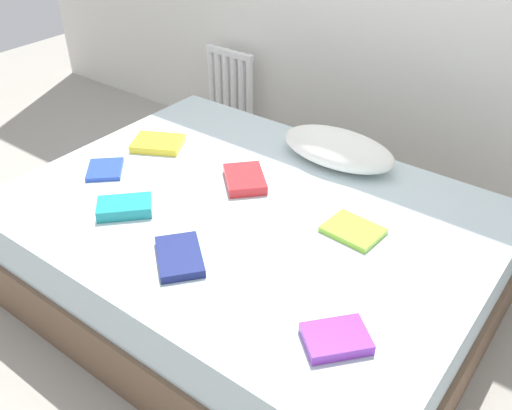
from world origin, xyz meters
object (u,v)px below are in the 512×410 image
object	(u,v)px
pillow	(338,148)
textbook_red	(245,179)
textbook_lime	(353,230)
textbook_navy	(179,257)
textbook_yellow	(158,143)
textbook_purple	(336,339)
textbook_blue	(105,169)
bed	(249,253)
textbook_teal	(125,207)
radiator	(230,87)

from	to	relation	value
pillow	textbook_red	size ratio (longest dim) A/B	2.45
pillow	textbook_lime	world-z (taller)	pillow
textbook_lime	textbook_red	bearing A→B (deg)	-179.08
textbook_navy	textbook_lime	bearing A→B (deg)	90.76
pillow	textbook_yellow	xyz separation A→B (m)	(-0.79, -0.40, -0.05)
textbook_purple	textbook_blue	world-z (taller)	textbook_purple
textbook_purple	textbook_red	world-z (taller)	textbook_red
pillow	textbook_navy	distance (m)	0.98
bed	textbook_blue	bearing A→B (deg)	-166.28
textbook_red	textbook_navy	bearing A→B (deg)	-32.94
textbook_red	textbook_navy	size ratio (longest dim) A/B	0.96
textbook_lime	textbook_teal	bearing A→B (deg)	-147.54
pillow	textbook_blue	distance (m)	1.08
textbook_red	textbook_yellow	distance (m)	0.56
radiator	textbook_blue	bearing A→B (deg)	-74.47
textbook_teal	textbook_navy	size ratio (longest dim) A/B	0.92
bed	textbook_purple	distance (m)	0.84
radiator	textbook_lime	xyz separation A→B (m)	(1.52, -1.10, 0.14)
radiator	pillow	distance (m)	1.37
textbook_red	textbook_navy	xyz separation A→B (m)	(0.14, -0.56, -0.01)
textbook_purple	textbook_red	distance (m)	0.97
textbook_yellow	pillow	bearing A→B (deg)	-0.97
textbook_navy	radiator	bearing A→B (deg)	163.50
textbook_purple	textbook_yellow	bearing A→B (deg)	107.83
radiator	textbook_yellow	size ratio (longest dim) A/B	2.13
textbook_lime	textbook_blue	xyz separation A→B (m)	(-1.14, -0.27, -0.00)
pillow	textbook_red	bearing A→B (deg)	-118.90
textbook_purple	textbook_navy	bearing A→B (deg)	130.92
pillow	textbook_yellow	distance (m)	0.88
textbook_purple	textbook_teal	xyz separation A→B (m)	(-1.05, 0.09, 0.01)
textbook_lime	textbook_navy	xyz separation A→B (m)	(-0.43, -0.53, 0.01)
textbook_blue	textbook_yellow	bearing A→B (deg)	132.96
textbook_red	textbook_teal	xyz separation A→B (m)	(-0.26, -0.47, 0.00)
textbook_red	textbook_lime	xyz separation A→B (m)	(0.56, -0.03, -0.01)
radiator	textbook_lime	size ratio (longest dim) A/B	2.36
textbook_blue	pillow	bearing A→B (deg)	88.72
textbook_blue	textbook_navy	bearing A→B (deg)	27.19
textbook_red	textbook_yellow	xyz separation A→B (m)	(-0.56, 0.01, -0.00)
textbook_navy	bed	bearing A→B (deg)	130.96
textbook_purple	textbook_yellow	size ratio (longest dim) A/B	0.83
textbook_lime	textbook_purple	bearing A→B (deg)	-62.30
textbook_purple	textbook_blue	distance (m)	1.40
textbook_red	textbook_lime	bearing A→B (deg)	40.18
bed	pillow	xyz separation A→B (m)	(0.10, 0.55, 0.32)
radiator	textbook_yellow	bearing A→B (deg)	-69.04
pillow	textbook_yellow	bearing A→B (deg)	-152.86
bed	textbook_lime	size ratio (longest dim) A/B	9.32
textbook_red	textbook_purple	bearing A→B (deg)	8.12
textbook_lime	textbook_navy	size ratio (longest dim) A/B	0.90
bed	textbook_lime	bearing A→B (deg)	13.08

